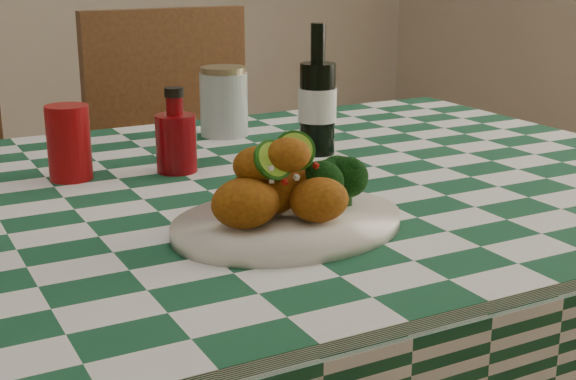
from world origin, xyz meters
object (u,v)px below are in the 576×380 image
mason_jar (224,101)px  wooden_chair_right (201,209)px  beer_bottle (318,90)px  plate (288,224)px  ketchup_bottle (176,130)px  fried_chicken_pile (284,179)px  red_tumbler (69,143)px

mason_jar → wooden_chair_right: size_ratio=0.14×
wooden_chair_right → beer_bottle: bearing=-93.0°
plate → wooden_chair_right: size_ratio=0.32×
ketchup_bottle → mason_jar: 0.29m
plate → fried_chicken_pile: (-0.01, 0.00, 0.06)m
ketchup_bottle → wooden_chair_right: 0.77m
beer_bottle → wooden_chair_right: beer_bottle is taller
plate → red_tumbler: size_ratio=2.67×
mason_jar → ketchup_bottle: bearing=-129.6°
red_tumbler → mason_jar: 0.40m
plate → red_tumbler: red_tumbler is taller
plate → beer_bottle: beer_bottle is taller
plate → fried_chicken_pile: fried_chicken_pile is taller
ketchup_bottle → mason_jar: bearing=50.4°
beer_bottle → plate: bearing=-125.1°
red_tumbler → beer_bottle: (0.44, -0.04, 0.06)m
plate → ketchup_bottle: ketchup_bottle is taller
ketchup_bottle → wooden_chair_right: wooden_chair_right is taller
ketchup_bottle → mason_jar: (0.18, 0.22, -0.00)m
mason_jar → fried_chicken_pile: bearing=-106.1°
mason_jar → beer_bottle: (0.09, -0.22, 0.05)m
ketchup_bottle → beer_bottle: bearing=-0.0°
fried_chicken_pile → wooden_chair_right: 1.07m
mason_jar → plate: bearing=-105.6°
red_tumbler → beer_bottle: 0.44m
plate → ketchup_bottle: 0.36m
wooden_chair_right → fried_chicken_pile: bearing=-106.9°
mason_jar → wooden_chair_right: bearing=75.9°
beer_bottle → wooden_chair_right: size_ratio=0.23×
beer_bottle → wooden_chair_right: (0.02, 0.63, -0.40)m
fried_chicken_pile → beer_bottle: beer_bottle is taller
red_tumbler → mason_jar: bearing=28.0°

